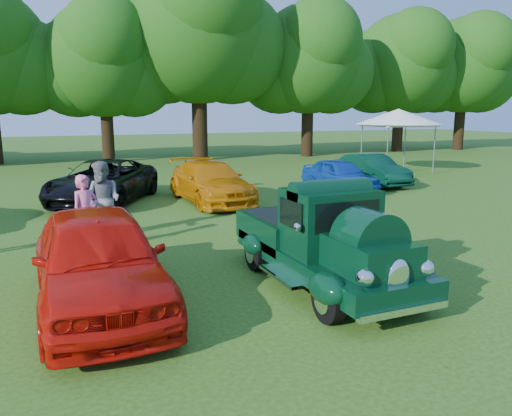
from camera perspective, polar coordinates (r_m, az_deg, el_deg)
name	(u,v)px	position (r m, az deg, el deg)	size (l,w,h in m)	color
ground	(260,281)	(9.49, 0.43, -8.37)	(120.00, 120.00, 0.00)	#274D12
hero_pickup	(323,243)	(9.23, 7.63, -3.96)	(2.15, 4.62, 1.80)	black
red_convertible	(99,259)	(8.43, -17.56, -5.62)	(1.92, 4.77, 1.63)	#BB1008
back_car_black	(103,182)	(18.05, -17.07, 2.90)	(2.47, 5.36, 1.49)	black
back_car_orange	(211,182)	(17.53, -5.21, 2.98)	(1.97, 4.85, 1.41)	#C26D06
back_car_blue	(339,175)	(20.06, 9.51, 3.72)	(1.52, 3.77, 1.29)	#0E389C
back_car_green	(371,170)	(22.09, 13.03, 4.30)	(1.39, 4.00, 1.32)	black
spectator_pink	(86,213)	(11.90, -18.87, -0.58)	(0.64, 0.42, 1.76)	#EA6094
spectator_grey	(103,200)	(12.99, -17.06, 0.87)	(0.94, 0.73, 1.94)	slate
canopy_tent	(398,117)	(27.13, 15.95, 9.95)	(4.85, 4.85, 3.25)	white
tree_line	(90,46)	(32.25, -18.49, 17.19)	(64.81, 10.68, 12.46)	black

